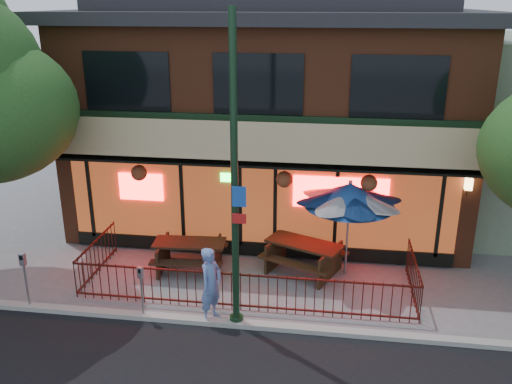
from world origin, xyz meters
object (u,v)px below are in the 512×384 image
(picnic_table_right, at_px, (304,252))
(parking_meter_near, at_px, (141,284))
(street_light, at_px, (235,196))
(parking_meter_far, at_px, (25,272))
(picnic_table_left, at_px, (190,251))
(patio_umbrella, at_px, (350,195))
(pedestrian, at_px, (211,285))

(picnic_table_right, xyz_separation_m, parking_meter_near, (-3.59, -2.88, 0.33))
(street_light, relative_size, parking_meter_far, 4.72)
(picnic_table_right, distance_m, parking_meter_far, 7.10)
(picnic_table_left, height_order, parking_meter_near, parking_meter_near)
(parking_meter_far, bearing_deg, parking_meter_near, 0.00)
(parking_meter_near, bearing_deg, patio_umbrella, 31.32)
(picnic_table_right, bearing_deg, patio_umbrella, 0.00)
(parking_meter_near, bearing_deg, picnic_table_left, 79.66)
(pedestrian, xyz_separation_m, parking_meter_near, (-1.61, -0.19, -0.01))
(street_light, xyz_separation_m, patio_umbrella, (2.52, 2.80, -0.83))
(picnic_table_right, bearing_deg, street_light, -116.25)
(parking_meter_near, bearing_deg, pedestrian, 6.63)
(street_light, height_order, pedestrian, street_light)
(street_light, height_order, parking_meter_far, street_light)
(patio_umbrella, distance_m, parking_meter_far, 8.24)
(picnic_table_left, relative_size, pedestrian, 1.12)
(picnic_table_right, bearing_deg, parking_meter_near, -141.30)
(patio_umbrella, height_order, pedestrian, patio_umbrella)
(pedestrian, bearing_deg, parking_meter_far, 114.54)
(street_light, relative_size, picnic_table_left, 3.42)
(picnic_table_right, bearing_deg, parking_meter_far, -156.00)
(pedestrian, xyz_separation_m, parking_meter_far, (-4.48, -0.19, 0.09))
(picnic_table_right, distance_m, pedestrian, 3.37)
(picnic_table_right, distance_m, parking_meter_near, 4.62)
(street_light, height_order, picnic_table_right, street_light)
(parking_meter_far, bearing_deg, patio_umbrella, 20.74)
(parking_meter_far, bearing_deg, pedestrian, 2.38)
(picnic_table_left, bearing_deg, parking_meter_near, -100.34)
(picnic_table_right, xyz_separation_m, pedestrian, (-1.99, -2.69, 0.34))
(picnic_table_right, relative_size, pedestrian, 1.37)
(street_light, bearing_deg, pedestrian, 169.79)
(street_light, bearing_deg, picnic_table_right, 63.75)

